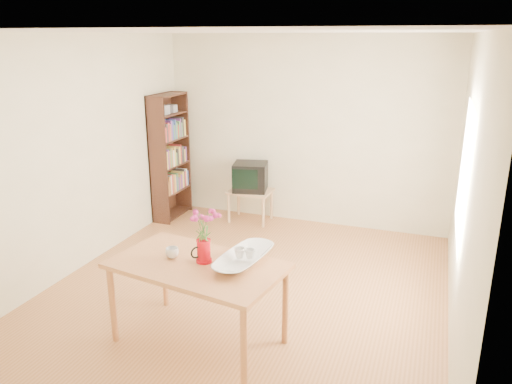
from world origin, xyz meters
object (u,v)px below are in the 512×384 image
at_px(pitcher, 204,252).
at_px(mug, 172,253).
at_px(television, 251,176).
at_px(bowl, 244,238).
at_px(table, 197,272).

bearing_deg(pitcher, mug, -143.01).
bearing_deg(television, mug, -94.83).
bearing_deg(bowl, television, 109.72).
xyz_separation_m(pitcher, mug, (-0.29, -0.02, -0.05)).
distance_m(pitcher, bowl, 0.36).
bearing_deg(table, television, 111.38).
height_order(table, television, television).
bearing_deg(mug, table, 154.18).
height_order(mug, bowl, bowl).
bearing_deg(pitcher, television, 137.03).
relative_size(pitcher, mug, 1.78).
distance_m(pitcher, mug, 0.30).
bearing_deg(bowl, mug, -168.76).
relative_size(pitcher, bowl, 0.43).
height_order(table, mug, mug).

